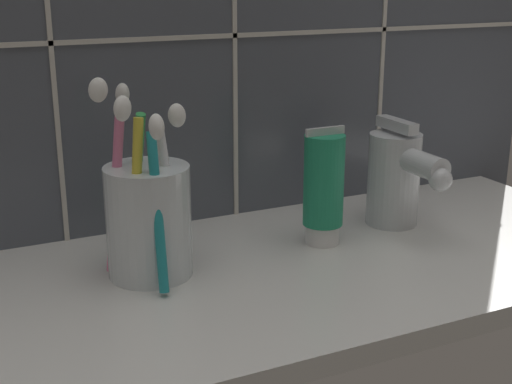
# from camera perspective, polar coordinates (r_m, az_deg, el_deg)

# --- Properties ---
(sink_counter) EXTENTS (0.79, 0.33, 0.02)m
(sink_counter) POSITION_cam_1_polar(r_m,az_deg,el_deg) (0.70, 2.23, -6.59)
(sink_counter) COLOR silver
(sink_counter) RESTS_ON ground
(toothbrush_cup) EXTENTS (0.09, 0.13, 0.19)m
(toothbrush_cup) POSITION_cam_1_polar(r_m,az_deg,el_deg) (0.67, -8.65, -1.90)
(toothbrush_cup) COLOR silver
(toothbrush_cup) RESTS_ON sink_counter
(toothpaste_tube) EXTENTS (0.04, 0.04, 0.12)m
(toothpaste_tube) POSITION_cam_1_polar(r_m,az_deg,el_deg) (0.74, 5.43, 0.38)
(toothpaste_tube) COLOR white
(toothpaste_tube) RESTS_ON sink_counter
(sink_faucet) EXTENTS (0.06, 0.12, 0.12)m
(sink_faucet) POSITION_cam_1_polar(r_m,az_deg,el_deg) (0.80, 11.28, 1.27)
(sink_faucet) COLOR silver
(sink_faucet) RESTS_ON sink_counter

